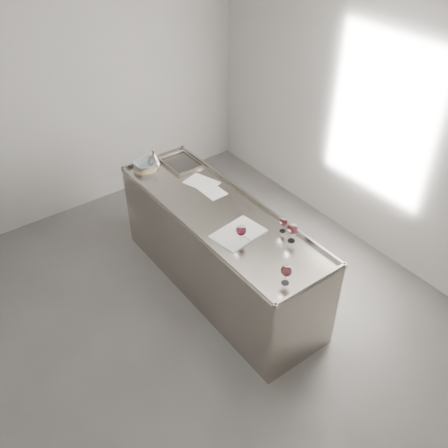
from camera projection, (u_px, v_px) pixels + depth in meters
room_shell at (190, 205)px, 3.86m from camera, size 4.54×5.04×2.84m
counter at (220, 250)px, 4.86m from camera, size 0.77×2.42×0.97m
wine_glass_left at (241, 231)px, 4.15m from camera, size 0.09×0.09×0.18m
wine_glass_middle at (286, 271)px, 3.76m from camera, size 0.09×0.09×0.17m
wine_glass_right at (292, 229)px, 4.16m from camera, size 0.09×0.09×0.18m
wine_glass_small at (283, 222)px, 4.28m from camera, size 0.07×0.07×0.14m
notebook at (238, 233)px, 4.31m from camera, size 0.47×0.36×0.02m
loose_paper_top at (202, 183)px, 4.95m from camera, size 0.32×0.38×0.00m
loose_paper_under at (212, 191)px, 4.83m from camera, size 0.19×0.27×0.00m
trivet at (145, 167)px, 5.17m from camera, size 0.27×0.27×0.02m
ceramic_bowl at (145, 164)px, 5.15m from camera, size 0.25×0.25×0.06m
wine_funnel at (154, 159)px, 5.19m from camera, size 0.15×0.15×0.22m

